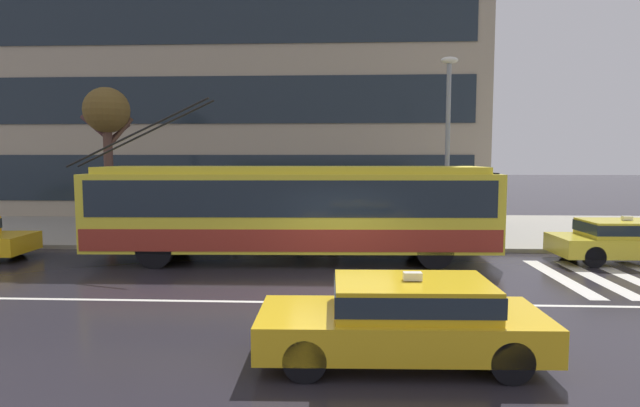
% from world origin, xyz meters
% --- Properties ---
extents(ground_plane, '(160.00, 160.00, 0.00)m').
position_xyz_m(ground_plane, '(0.00, 0.00, 0.00)').
color(ground_plane, '#26232A').
extents(sidewalk_slab, '(80.00, 10.00, 0.14)m').
position_xyz_m(sidewalk_slab, '(0.00, 9.94, 0.07)').
color(sidewalk_slab, gray).
rests_on(sidewalk_slab, ground_plane).
extents(crosswalk_stripe_edge_near, '(0.44, 4.40, 0.01)m').
position_xyz_m(crosswalk_stripe_edge_near, '(5.69, 1.47, 0.00)').
color(crosswalk_stripe_edge_near, beige).
rests_on(crosswalk_stripe_edge_near, ground_plane).
extents(crosswalk_stripe_inner_a, '(0.44, 4.40, 0.01)m').
position_xyz_m(crosswalk_stripe_inner_a, '(6.59, 1.47, 0.00)').
color(crosswalk_stripe_inner_a, beige).
rests_on(crosswalk_stripe_inner_a, ground_plane).
extents(crosswalk_stripe_center, '(0.44, 4.40, 0.01)m').
position_xyz_m(crosswalk_stripe_center, '(7.49, 1.47, 0.00)').
color(crosswalk_stripe_center, beige).
rests_on(crosswalk_stripe_center, ground_plane).
extents(lane_centre_line, '(72.00, 0.14, 0.01)m').
position_xyz_m(lane_centre_line, '(0.00, -1.20, 0.00)').
color(lane_centre_line, silver).
rests_on(lane_centre_line, ground_plane).
extents(trolleybus, '(12.69, 2.95, 4.88)m').
position_xyz_m(trolleybus, '(-1.49, 3.34, 1.58)').
color(trolleybus, yellow).
rests_on(trolleybus, ground_plane).
extents(taxi_ahead_of_bus, '(4.56, 1.89, 1.39)m').
position_xyz_m(taxi_ahead_of_bus, '(8.57, 3.58, 0.70)').
color(taxi_ahead_of_bus, yellow).
rests_on(taxi_ahead_of_bus, ground_plane).
extents(taxi_oncoming_near, '(4.40, 1.89, 1.39)m').
position_xyz_m(taxi_oncoming_near, '(1.00, -4.34, 0.70)').
color(taxi_oncoming_near, yellow).
rests_on(taxi_oncoming_near, ground_plane).
extents(bus_shelter, '(4.25, 1.70, 2.43)m').
position_xyz_m(bus_shelter, '(-2.09, 7.32, 1.98)').
color(bus_shelter, gray).
rests_on(bus_shelter, sidewalk_slab).
extents(pedestrian_at_shelter, '(1.50, 1.50, 1.98)m').
position_xyz_m(pedestrian_at_shelter, '(-0.23, 6.24, 1.76)').
color(pedestrian_at_shelter, '#474C4E').
rests_on(pedestrian_at_shelter, sidewalk_slab).
extents(pedestrian_approaching_curb, '(1.57, 1.57, 2.01)m').
position_xyz_m(pedestrian_approaching_curb, '(2.91, 7.09, 1.79)').
color(pedestrian_approaching_curb, black).
rests_on(pedestrian_approaching_curb, sidewalk_slab).
extents(pedestrian_walking_past, '(1.34, 1.34, 1.93)m').
position_xyz_m(pedestrian_walking_past, '(-6.10, 6.44, 1.68)').
color(pedestrian_walking_past, brown).
rests_on(pedestrian_walking_past, sidewalk_slab).
extents(pedestrian_waiting_by_pole, '(0.95, 0.95, 1.93)m').
position_xyz_m(pedestrian_waiting_by_pole, '(-1.54, 7.04, 1.65)').
color(pedestrian_waiting_by_pole, '#173749').
rests_on(pedestrian_waiting_by_pole, sidewalk_slab).
extents(street_lamp, '(0.60, 0.32, 6.42)m').
position_xyz_m(street_lamp, '(3.62, 6.13, 3.95)').
color(street_lamp, gray).
rests_on(street_lamp, sidewalk_slab).
extents(street_tree_bare, '(2.14, 1.80, 5.65)m').
position_xyz_m(street_tree_bare, '(-9.04, 7.47, 4.68)').
color(street_tree_bare, brown).
rests_on(street_tree_bare, sidewalk_slab).
extents(office_tower_corner_left, '(27.38, 12.74, 19.57)m').
position_xyz_m(office_tower_corner_left, '(-6.44, 19.48, 9.79)').
color(office_tower_corner_left, tan).
rests_on(office_tower_corner_left, ground_plane).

